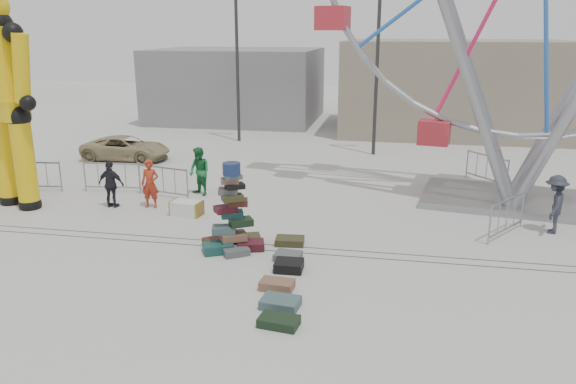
% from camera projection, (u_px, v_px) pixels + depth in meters
% --- Properties ---
extents(ground, '(90.00, 90.00, 0.00)m').
position_uv_depth(ground, '(232.00, 257.00, 14.32)').
color(ground, '#9E9E99').
rests_on(ground, ground).
extents(track_line_near, '(40.00, 0.04, 0.01)m').
position_uv_depth(track_line_near, '(239.00, 248.00, 14.88)').
color(track_line_near, '#47443F').
rests_on(track_line_near, ground).
extents(track_line_far, '(40.00, 0.04, 0.01)m').
position_uv_depth(track_line_far, '(243.00, 243.00, 15.26)').
color(track_line_far, '#47443F').
rests_on(track_line_far, ground).
extents(building_right, '(12.00, 8.00, 5.00)m').
position_uv_depth(building_right, '(453.00, 87.00, 31.22)').
color(building_right, gray).
rests_on(building_right, ground).
extents(building_left, '(10.00, 8.00, 4.40)m').
position_uv_depth(building_left, '(238.00, 85.00, 35.53)').
color(building_left, gray).
rests_on(building_left, ground).
extents(lamp_post_right, '(1.41, 0.25, 8.00)m').
position_uv_depth(lamp_post_right, '(380.00, 55.00, 24.77)').
color(lamp_post_right, '#2D2D30').
rests_on(lamp_post_right, ground).
extents(lamp_post_left, '(1.41, 0.25, 8.00)m').
position_uv_depth(lamp_post_left, '(239.00, 52.00, 27.91)').
color(lamp_post_left, '#2D2D30').
rests_on(lamp_post_left, ground).
extents(suitcase_tower, '(1.79, 1.57, 2.34)m').
position_uv_depth(suitcase_tower, '(232.00, 225.00, 14.72)').
color(suitcase_tower, '#174541').
rests_on(suitcase_tower, ground).
extents(crash_test_dummy, '(2.72, 1.40, 6.92)m').
position_uv_depth(crash_test_dummy, '(5.00, 94.00, 17.45)').
color(crash_test_dummy, black).
rests_on(crash_test_dummy, ground).
extents(steamer_trunk, '(1.02, 0.69, 0.44)m').
position_uv_depth(steamer_trunk, '(187.00, 208.00, 17.51)').
color(steamer_trunk, silver).
rests_on(steamer_trunk, ground).
extents(row_case_0, '(0.80, 0.59, 0.19)m').
position_uv_depth(row_case_0, '(290.00, 241.00, 15.15)').
color(row_case_0, '#37371B').
rests_on(row_case_0, ground).
extents(row_case_1, '(0.70, 0.60, 0.18)m').
position_uv_depth(row_case_1, '(288.00, 256.00, 14.16)').
color(row_case_1, '#515458').
rests_on(row_case_1, ground).
extents(row_case_2, '(0.69, 0.61, 0.24)m').
position_uv_depth(row_case_2, '(289.00, 266.00, 13.51)').
color(row_case_2, black).
rests_on(row_case_2, ground).
extents(row_case_3, '(0.78, 0.52, 0.21)m').
position_uv_depth(row_case_3, '(277.00, 285.00, 12.53)').
color(row_case_3, brown).
rests_on(row_case_3, ground).
extents(row_case_4, '(0.86, 0.66, 0.20)m').
position_uv_depth(row_case_4, '(280.00, 303.00, 11.72)').
color(row_case_4, '#41585C').
rests_on(row_case_4, ground).
extents(row_case_5, '(0.84, 0.58, 0.19)m').
position_uv_depth(row_case_5, '(279.00, 322.00, 10.98)').
color(row_case_5, black).
rests_on(row_case_5, ground).
extents(barricade_dummy_a, '(2.00, 0.34, 1.10)m').
position_uv_depth(barricade_dummy_a, '(33.00, 176.00, 20.01)').
color(barricade_dummy_a, gray).
rests_on(barricade_dummy_a, ground).
extents(barricade_dummy_b, '(2.00, 0.30, 1.10)m').
position_uv_depth(barricade_dummy_b, '(112.00, 177.00, 19.87)').
color(barricade_dummy_b, gray).
rests_on(barricade_dummy_b, ground).
extents(barricade_dummy_c, '(1.97, 0.58, 1.10)m').
position_uv_depth(barricade_dummy_c, '(163.00, 182.00, 19.28)').
color(barricade_dummy_c, gray).
rests_on(barricade_dummy_c, ground).
extents(barricade_wheel_front, '(1.23, 1.70, 1.10)m').
position_uv_depth(barricade_wheel_front, '(507.00, 217.00, 15.68)').
color(barricade_wheel_front, gray).
rests_on(barricade_wheel_front, ground).
extents(barricade_wheel_back, '(1.31, 1.64, 1.10)m').
position_uv_depth(barricade_wheel_back, '(487.00, 169.00, 21.06)').
color(barricade_wheel_back, gray).
rests_on(barricade_wheel_back, ground).
extents(pedestrian_red, '(0.61, 0.43, 1.59)m').
position_uv_depth(pedestrian_red, '(150.00, 184.00, 18.09)').
color(pedestrian_red, '#9F2C16').
rests_on(pedestrian_red, ground).
extents(pedestrian_green, '(1.04, 0.99, 1.69)m').
position_uv_depth(pedestrian_green, '(199.00, 172.00, 19.45)').
color(pedestrian_green, '#1A6B34').
rests_on(pedestrian_green, ground).
extents(pedestrian_black, '(0.93, 0.44, 1.55)m').
position_uv_depth(pedestrian_black, '(111.00, 184.00, 18.12)').
color(pedestrian_black, black).
rests_on(pedestrian_black, ground).
extents(pedestrian_grey, '(0.93, 1.23, 1.69)m').
position_uv_depth(pedestrian_grey, '(555.00, 204.00, 15.83)').
color(pedestrian_grey, '#262833').
rests_on(pedestrian_grey, ground).
extents(parked_suv, '(3.84, 1.80, 1.06)m').
position_uv_depth(parked_suv, '(126.00, 148.00, 24.77)').
color(parked_suv, '#9B8F64').
rests_on(parked_suv, ground).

